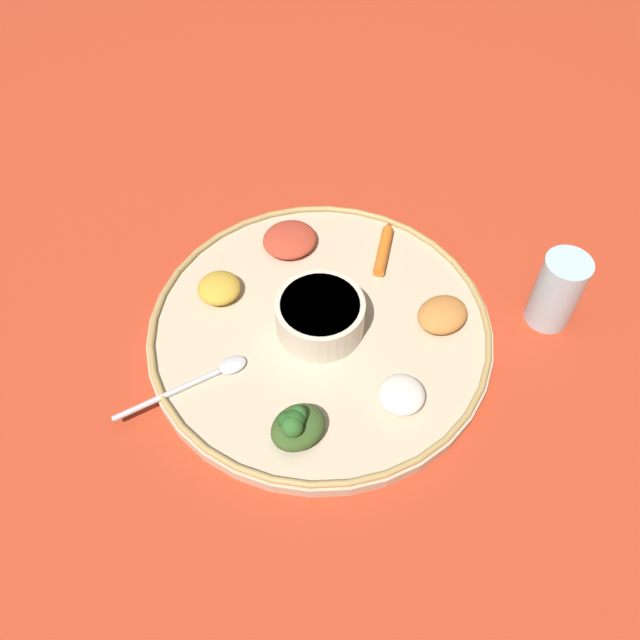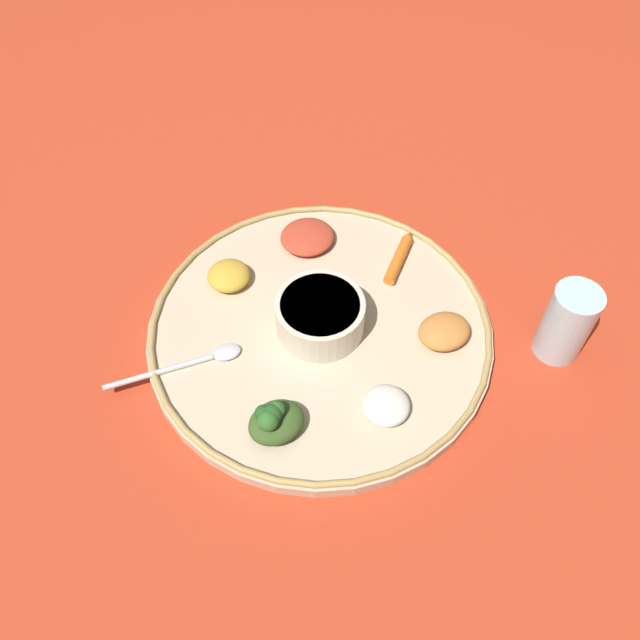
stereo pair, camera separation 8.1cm
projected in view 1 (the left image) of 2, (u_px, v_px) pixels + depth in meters
The scene contains 12 objects.
ground_plane at pixel (320, 335), 0.83m from camera, with size 2.40×2.40×0.00m, color #B7381E.
platter at pixel (320, 331), 0.83m from camera, with size 0.43×0.43×0.02m, color #C6B293.
platter_rim at pixel (320, 326), 0.82m from camera, with size 0.42×0.42×0.01m, color tan.
center_bowl at pixel (320, 315), 0.80m from camera, with size 0.11×0.11×0.05m.
spoon at pixel (202, 378), 0.77m from camera, with size 0.05×0.16×0.01m.
greens_pile at pixel (297, 426), 0.72m from camera, with size 0.05×0.06×0.05m.
carrot_near_spoon at pixel (384, 248), 0.89m from camera, with size 0.07×0.09×0.02m.
mound_lentil_yellow at pixel (219, 288), 0.84m from camera, with size 0.05×0.06×0.03m, color gold.
mound_berbere_red at pixel (290, 240), 0.90m from camera, with size 0.07×0.07×0.02m, color #B73D28.
mound_rice_white at pixel (402, 394), 0.75m from camera, with size 0.05×0.05×0.02m, color silver.
mound_squash at pixel (442, 315), 0.82m from camera, with size 0.07×0.06×0.03m, color #C67A38.
drinking_glass at pixel (556, 294), 0.82m from camera, with size 0.06×0.06×0.10m.
Camera 1 is at (-0.36, 0.32, 0.68)m, focal length 37.07 mm.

